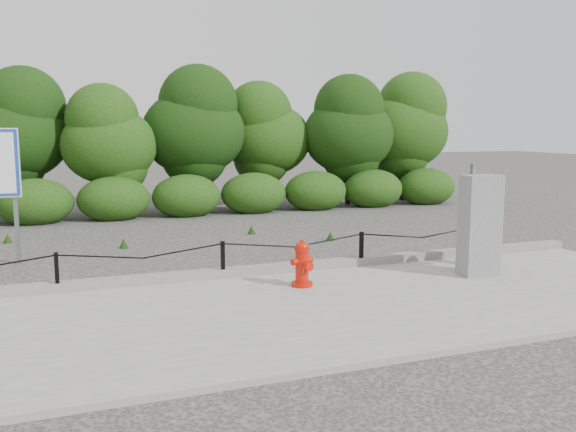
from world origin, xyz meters
The scene contains 8 objects.
ground centered at (0.00, 0.00, 0.00)m, with size 90.00×90.00×0.00m, color #2D2B28.
sidewalk centered at (0.00, -2.00, 0.04)m, with size 14.00×4.00×0.08m, color gray.
curb centered at (0.00, 0.05, 0.15)m, with size 14.00×0.22×0.14m, color slate.
chain_barrier centered at (0.00, 0.00, 0.46)m, with size 10.06×0.06×0.60m.
treeline centered at (0.80, 8.97, 2.40)m, with size 20.25×3.41×4.27m.
fire_hydrant centered at (1.00, -0.93, 0.42)m, with size 0.41×0.42×0.72m.
pedestrian centered at (4.44, -0.63, 0.82)m, with size 0.70×0.59×1.50m.
utility_cabinet centered at (3.97, -1.30, 0.91)m, with size 0.64×0.46×1.82m.
Camera 1 is at (-2.43, -9.33, 2.47)m, focal length 38.00 mm.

